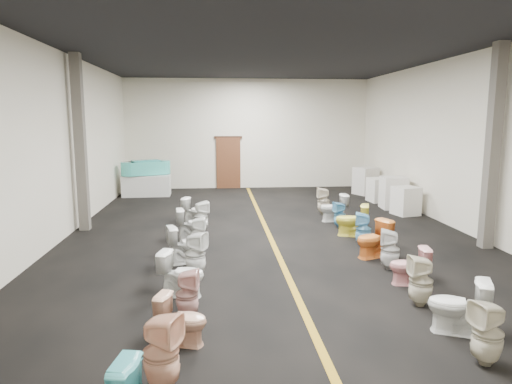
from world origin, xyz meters
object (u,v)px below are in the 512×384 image
appliance_crate_a (406,201)px  toilet_left_1 (161,353)px  toilet_left_6 (187,244)px  toilet_right_8 (340,215)px  toilet_left_4 (182,274)px  toilet_right_5 (373,239)px  toilet_left_7 (198,234)px  toilet_right_4 (390,250)px  appliance_crate_c (380,190)px  appliance_crate_d (365,181)px  display_table (147,185)px  toilet_right_0 (487,333)px  toilet_right_3 (409,266)px  toilet_right_2 (421,281)px  toilet_right_10 (324,201)px  appliance_crate_b (393,193)px  toilet_right_9 (334,208)px  toilet_left_8 (192,224)px  toilet_left_5 (195,254)px  toilet_right_7 (352,220)px  toilet_left_3 (187,294)px  toilet_left_9 (201,217)px  toilet_left_2 (182,320)px  toilet_right_6 (363,229)px  toilet_right_1 (458,306)px  bathtub (146,167)px

appliance_crate_a → toilet_left_1: size_ratio=0.99×
toilet_left_6 → toilet_right_8: 4.70m
toilet_left_4 → toilet_right_5: size_ratio=0.95×
toilet_left_7 → toilet_right_4: size_ratio=0.94×
appliance_crate_c → appliance_crate_d: (0.00, 1.57, 0.10)m
display_table → toilet_right_0: 13.83m
toilet_right_3 → toilet_right_8: size_ratio=0.97×
toilet_right_2 → toilet_right_10: toilet_right_10 is taller
appliance_crate_b → toilet_right_9: size_ratio=1.32×
toilet_left_8 → toilet_right_5: bearing=-121.0°
toilet_left_1 → toilet_left_4: (0.02, 2.64, -0.05)m
appliance_crate_b → toilet_right_8: bearing=-134.6°
appliance_crate_d → toilet_left_5: bearing=-124.8°
appliance_crate_d → toilet_right_7: size_ratio=1.28×
appliance_crate_a → toilet_right_10: (-2.47, 0.24, -0.01)m
appliance_crate_c → toilet_left_8: size_ratio=1.08×
toilet_left_6 → appliance_crate_a: bearing=-72.4°
appliance_crate_b → appliance_crate_d: 2.80m
appliance_crate_a → toilet_left_3: 9.14m
toilet_left_9 → appliance_crate_c: bearing=-75.5°
toilet_left_2 → appliance_crate_d: bearing=-11.9°
toilet_right_6 → toilet_right_10: (-0.10, 3.47, 0.03)m
toilet_right_3 → toilet_right_10: toilet_right_10 is taller
display_table → toilet_right_7: (5.96, -6.55, 0.02)m
toilet_right_10 → toilet_right_8: bearing=3.2°
toilet_right_2 → toilet_right_7: 4.28m
toilet_right_9 → toilet_right_0: bearing=-2.6°
appliance_crate_b → toilet_right_2: (-2.56, -7.62, -0.11)m
toilet_left_1 → toilet_left_3: bearing=16.5°
display_table → toilet_right_1: bearing=-63.5°
toilet_left_7 → toilet_left_1: bearing=-179.8°
toilet_right_3 → toilet_right_2: bearing=-4.4°
appliance_crate_b → toilet_right_1: size_ratio=1.31×
toilet_left_3 → toilet_right_10: (3.66, 7.01, 0.05)m
bathtub → toilet_left_9: bearing=-93.4°
appliance_crate_c → toilet_left_4: appliance_crate_c is taller
toilet_right_1 → toilet_left_4: bearing=-89.7°
toilet_right_6 → toilet_right_9: toilet_right_9 is taller
toilet_right_0 → toilet_right_1: bearing=164.4°
toilet_left_6 → toilet_left_8: (0.02, 1.77, -0.00)m
display_table → toilet_right_7: size_ratio=2.17×
toilet_left_3 → toilet_right_3: toilet_left_3 is taller
toilet_right_6 → toilet_left_6: bearing=-58.9°
toilet_right_0 → toilet_right_2: bearing=170.2°
toilet_left_4 → toilet_right_3: (3.92, 0.18, -0.03)m
appliance_crate_a → toilet_right_3: bearing=-112.4°
toilet_left_6 → toilet_left_9: toilet_left_9 is taller
toilet_left_5 → bathtub: bearing=35.4°
toilet_left_7 → toilet_left_9: size_ratio=0.93×
appliance_crate_b → toilet_right_1: 8.91m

